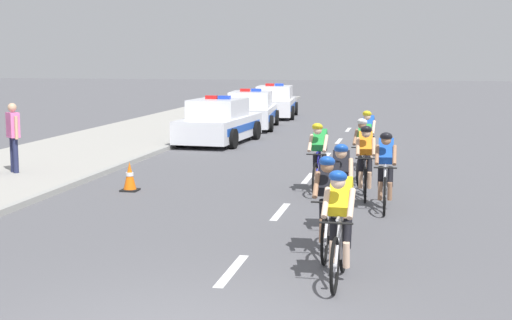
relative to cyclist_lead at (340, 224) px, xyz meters
The scene contains 16 objects.
sidewalk_slab 14.52m from the cyclist_lead, 127.31° to the left, with size 4.74×60.00×0.12m, color #A3A099.
kerb_edge 13.26m from the cyclist_lead, 119.40° to the left, with size 0.16×60.00×0.13m, color #9E9E99.
lane_markings_centre 8.45m from the cyclist_lead, 100.21° to the left, with size 0.14×25.60×0.01m.
cyclist_lead is the anchor object (origin of this frame).
cyclist_second 1.32m from the cyclist_lead, 102.27° to the left, with size 0.42×1.72×1.56m.
cyclist_third 2.80m from the cyclist_lead, 94.82° to the left, with size 0.44×1.72×1.56m.
cyclist_fourth 4.79m from the cyclist_lead, 84.84° to the left, with size 0.42×1.72×1.56m.
cyclist_fifth 5.98m from the cyclist_lead, 90.14° to the left, with size 0.44×1.72×1.56m.
cyclist_sixth 7.73m from the cyclist_lead, 91.16° to the left, with size 0.45×1.72×1.56m.
cyclist_seventh 6.46m from the cyclist_lead, 99.09° to the left, with size 0.42×1.72×1.56m.
cyclist_eighth 10.12m from the cyclist_lead, 91.09° to the left, with size 0.43×1.72×1.56m.
police_car_nearest 15.81m from the cyclist_lead, 109.85° to the left, with size 2.24×4.51×1.59m.
police_car_second 20.79m from the cyclist_lead, 104.96° to the left, with size 2.30×4.54×1.59m.
police_car_third 26.09m from the cyclist_lead, 101.87° to the left, with size 2.29×4.54×1.59m.
traffic_cone_mid 7.72m from the cyclist_lead, 131.14° to the left, with size 0.36×0.36×0.64m.
spectator_middle 10.97m from the cyclist_lead, 140.40° to the left, with size 0.44×0.40×1.68m.
Camera 1 is at (2.32, -7.06, 2.94)m, focal length 53.12 mm.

